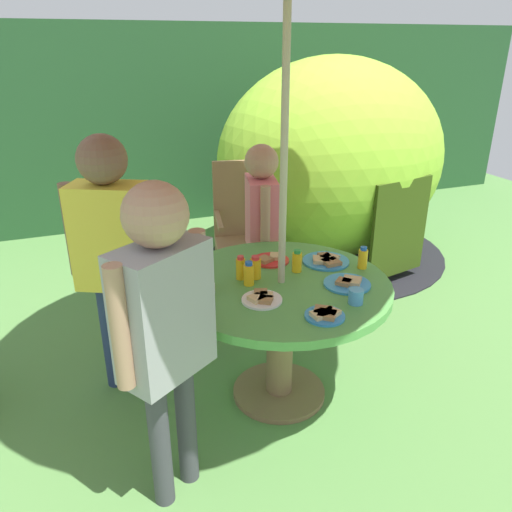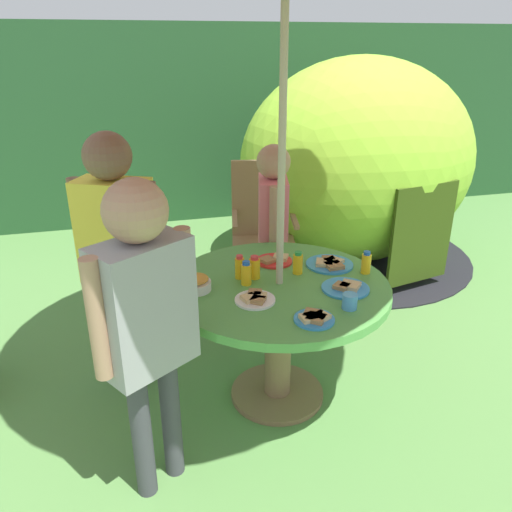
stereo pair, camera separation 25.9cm
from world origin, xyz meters
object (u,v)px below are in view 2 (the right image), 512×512
Objects in this scene: juice_bottle_far_left at (246,274)px; plate_mid_left at (314,318)px; juice_bottle_near_left at (254,268)px; garden_table at (279,309)px; juice_bottle_near_right at (240,267)px; wooden_chair at (263,225)px; dome_tent at (357,163)px; plate_far_right at (255,299)px; plate_center_front at (346,288)px; snack_bowl at (196,283)px; cup_near at (350,301)px; juice_bottle_mid_right at (298,263)px; plate_front_edge at (274,260)px; plate_center_back at (330,264)px; juice_bottle_back_edge at (366,263)px; child_in_pink_shirt at (273,215)px; child_in_grey_shirt at (145,307)px; child_in_yellow_shirt at (116,231)px.

plate_mid_left is at bearing -64.51° from juice_bottle_far_left.
juice_bottle_near_left is (-0.15, 0.49, 0.04)m from plate_mid_left.
garden_table is 8.84× the size of juice_bottle_near_right.
wooden_chair is 1.15m from dome_tent.
plate_center_front is at bearing 0.25° from plate_far_right.
snack_bowl is 2.11× the size of cup_near.
juice_bottle_mid_right is (0.13, 0.09, 0.21)m from garden_table.
plate_front_edge is 0.31m from plate_center_back.
plate_center_back is at bearing 11.88° from juice_bottle_far_left.
dome_tent reaches higher than wooden_chair.
dome_tent reaches higher than plate_front_edge.
juice_bottle_mid_right is 1.00× the size of juice_bottle_back_edge.
plate_mid_left is at bearing -42.85° from snack_bowl.
plate_center_back reaches higher than garden_table.
juice_bottle_near_right is at bearing -142.88° from dome_tent.
juice_bottle_back_edge is at bearing 42.30° from plate_mid_left.
child_in_pink_shirt is (-1.07, -1.02, -0.06)m from dome_tent.
dome_tent is 2.35m from cup_near.
wooden_chair reaches higher than juice_bottle_back_edge.
plate_mid_left is 1.47× the size of juice_bottle_mid_right.
plate_mid_left is at bearing -137.70° from juice_bottle_back_edge.
garden_table is at bearing -90.00° from wooden_chair.
child_in_grey_shirt reaches higher than snack_bowl.
plate_center_back is (0.06, -1.14, 0.16)m from wooden_chair.
child_in_grey_shirt is at bearing -107.05° from wooden_chair.
juice_bottle_near_right is (-0.23, -0.15, 0.05)m from plate_front_edge.
juice_bottle_near_right reaches higher than plate_center_back.
dome_tent is 2.41m from plate_far_right.
wooden_chair reaches higher than juice_bottle_far_left.
dome_tent is 9.92× the size of plate_center_back.
dome_tent reaches higher than juice_bottle_mid_right.
garden_table is at bearing -145.68° from juice_bottle_mid_right.
plate_far_right is at bearing -149.84° from plate_center_back.
juice_bottle_near_left is (-1.37, -1.69, -0.10)m from dome_tent.
garden_table is 5.80× the size of plate_far_right.
plate_center_front is (0.98, 0.28, -0.18)m from child_in_grey_shirt.
plate_mid_left is (0.46, -0.43, -0.02)m from snack_bowl.
juice_bottle_back_edge is (0.21, -1.27, 0.21)m from wooden_chair.
snack_bowl is 1.20× the size of juice_bottle_near_right.
plate_center_front is 1.92× the size of juice_bottle_mid_right.
juice_bottle_near_right reaches higher than cup_near.
child_in_pink_shirt is 0.81m from juice_bottle_back_edge.
juice_bottle_near_left reaches higher than snack_bowl.
plate_center_back is at bearing 78.27° from cup_near.
child_in_pink_shirt is 0.88× the size of child_in_yellow_shirt.
wooden_chair is 1.31m from juice_bottle_back_edge.
plate_front_edge is 1.66× the size of juice_bottle_mid_right.
juice_bottle_mid_right is at bearing 166.44° from juice_bottle_back_edge.
plate_center_front is at bearing -128.56° from dome_tent.
cup_near is (0.11, -0.42, -0.02)m from juice_bottle_mid_right.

